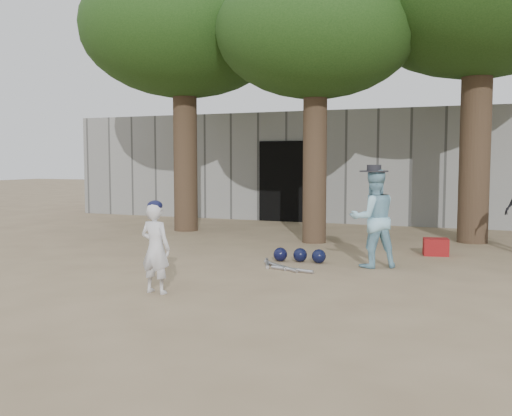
% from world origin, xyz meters
% --- Properties ---
extents(ground, '(70.00, 70.00, 0.00)m').
position_xyz_m(ground, '(0.00, 0.00, 0.00)').
color(ground, '#937C5E').
rests_on(ground, ground).
extents(boy_player, '(0.43, 0.30, 1.13)m').
position_xyz_m(boy_player, '(-0.01, -0.86, 0.57)').
color(boy_player, silver).
rests_on(boy_player, ground).
extents(spectator_blue, '(0.94, 0.88, 1.53)m').
position_xyz_m(spectator_blue, '(2.20, 1.91, 0.76)').
color(spectator_blue, '#8FC6DD').
rests_on(spectator_blue, ground).
extents(red_bag, '(0.47, 0.39, 0.30)m').
position_xyz_m(red_bag, '(3.03, 3.44, 0.15)').
color(red_bag, maroon).
rests_on(red_bag, ground).
extents(back_building, '(16.00, 5.24, 3.00)m').
position_xyz_m(back_building, '(-0.00, 10.33, 1.50)').
color(back_building, gray).
rests_on(back_building, ground).
extents(helmet_row, '(0.87, 0.30, 0.23)m').
position_xyz_m(helmet_row, '(1.01, 1.90, 0.11)').
color(helmet_row, black).
rests_on(helmet_row, ground).
extents(bat_pile, '(1.06, 0.83, 0.06)m').
position_xyz_m(bat_pile, '(0.87, 1.29, 0.03)').
color(bat_pile, '#B3B2BA').
rests_on(bat_pile, ground).
extents(tree_row, '(11.40, 5.80, 6.69)m').
position_xyz_m(tree_row, '(0.74, 5.02, 4.69)').
color(tree_row, brown).
rests_on(tree_row, ground).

